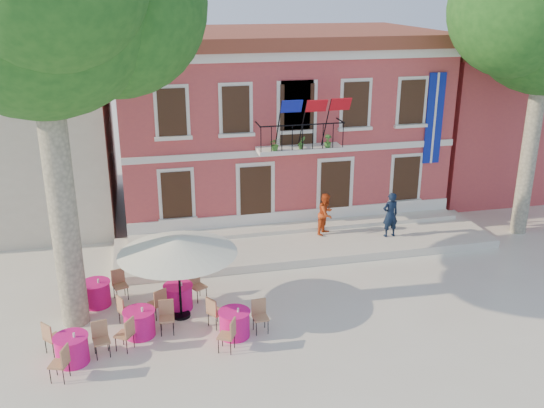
{
  "coord_description": "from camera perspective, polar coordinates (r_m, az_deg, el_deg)",
  "views": [
    {
      "loc": [
        -3.88,
        -15.59,
        9.2
      ],
      "look_at": [
        0.48,
        3.5,
        2.16
      ],
      "focal_mm": 40.0,
      "sensor_mm": 36.0,
      "label": 1
    }
  ],
  "objects": [
    {
      "name": "cafe_table_2",
      "position": [
        16.84,
        -18.33,
        -12.74
      ],
      "size": [
        1.77,
        1.84,
        0.95
      ],
      "color": "#E8157C",
      "rests_on": "ground"
    },
    {
      "name": "pedestrian_orange",
      "position": [
        22.99,
        5.1,
        -0.93
      ],
      "size": [
        0.98,
        0.98,
        1.6
      ],
      "primitive_type": "imported",
      "rotation": [
        0.0,
        0.0,
        0.78
      ],
      "color": "#C24116",
      "rests_on": "terrace"
    },
    {
      "name": "patio_umbrella",
      "position": [
        17.41,
        -8.89,
        -3.89
      ],
      "size": [
        3.42,
        3.42,
        2.54
      ],
      "color": "black",
      "rests_on": "ground"
    },
    {
      "name": "neighbor_east",
      "position": [
        32.6,
        20.88,
        7.92
      ],
      "size": [
        9.4,
        9.4,
        6.4
      ],
      "color": "#BF4645",
      "rests_on": "ground"
    },
    {
      "name": "terrace",
      "position": [
        22.72,
        3.24,
        -3.72
      ],
      "size": [
        14.0,
        3.4,
        0.3
      ],
      "primitive_type": "cube",
      "color": "silver",
      "rests_on": "ground"
    },
    {
      "name": "cafe_table_0",
      "position": [
        17.52,
        -12.36,
        -10.77
      ],
      "size": [
        1.67,
        1.87,
        0.95
      ],
      "color": "#E8157C",
      "rests_on": "ground"
    },
    {
      "name": "ground",
      "position": [
        18.52,
        0.98,
        -10.01
      ],
      "size": [
        90.0,
        90.0,
        0.0
      ],
      "primitive_type": "plane",
      "color": "beige",
      "rests_on": "ground"
    },
    {
      "name": "cafe_table_1",
      "position": [
        17.14,
        -3.55,
        -11.05
      ],
      "size": [
        1.68,
        1.87,
        0.95
      ],
      "color": "#E8157C",
      "rests_on": "ground"
    },
    {
      "name": "cafe_table_4",
      "position": [
        18.68,
        -8.8,
        -8.52
      ],
      "size": [
        1.87,
        1.33,
        0.95
      ],
      "color": "#E8157C",
      "rests_on": "ground"
    },
    {
      "name": "cafe_table_3",
      "position": [
        19.39,
        -16.21,
        -8.01
      ],
      "size": [
        1.96,
        0.96,
        0.95
      ],
      "color": "#E8157C",
      "rests_on": "ground"
    },
    {
      "name": "main_building",
      "position": [
        26.8,
        0.08,
        8.12
      ],
      "size": [
        13.5,
        9.59,
        7.5
      ],
      "color": "#BF4645",
      "rests_on": "ground"
    },
    {
      "name": "pedestrian_navy",
      "position": [
        23.06,
        11.08,
        -0.99
      ],
      "size": [
        0.67,
        0.48,
        1.73
      ],
      "primitive_type": "imported",
      "rotation": [
        0.0,
        0.0,
        3.25
      ],
      "color": "black",
      "rests_on": "terrace"
    }
  ]
}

